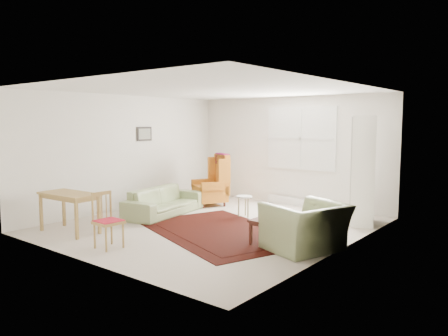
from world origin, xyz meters
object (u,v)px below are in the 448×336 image
Objects in this scene: wingback_chair at (210,180)px; cabinet at (363,170)px; armchair at (306,222)px; coffee_table at (270,232)px; stool at (244,206)px; sofa at (164,196)px; desk at (70,213)px; desk_chair at (109,221)px.

wingback_chair is 0.59× the size of cabinet.
cabinet is (0.00, 2.25, 0.59)m from armchair.
coffee_table is 1.17× the size of stool.
sofa reaches higher than stool.
wingback_chair is at bearing 85.07° from desk.
desk is (-3.16, -1.49, 0.14)m from coffee_table.
armchair is at bearing -51.22° from desk_chair.
desk_chair reaches higher than desk.
armchair is at bearing -107.66° from sofa.
sofa is 1.38m from wingback_chair.
cabinet reaches higher than wingback_chair.
coffee_table is at bearing -45.17° from desk_chair.
armchair reaches higher than sofa.
armchair reaches higher than coffee_table.
stool is at bearing -176.79° from cabinet.
armchair reaches higher than desk.
cabinet is at bearing 76.33° from coffee_table.
sofa is 4.44× the size of stool.
stool is (1.41, 0.87, -0.17)m from sofa.
desk_chair is (-1.83, -1.67, 0.22)m from coffee_table.
wingback_chair reaches higher than stool.
armchair is 2.97m from desk_chair.
sofa is 3.80× the size of coffee_table.
wingback_chair reaches higher than sofa.
stool is at bearing -103.42° from armchair.
desk is at bearing -67.58° from wingback_chair.
coffee_table is 2.48m from desk_chair.
wingback_chair reaches higher than desk_chair.
stool is (1.33, -0.49, -0.38)m from wingback_chair.
desk_chair is (-2.40, -1.76, -0.00)m from armchair.
coffee_table is 2.54m from cabinet.
wingback_chair is (-3.43, 1.83, 0.17)m from armchair.
wingback_chair is 3.74m from desk_chair.
cabinet is at bearing 45.82° from desk.
desk_chair is (1.12, -2.22, 0.04)m from sofa.
armchair is 4.05m from desk.
stool is (-1.53, 1.43, 0.01)m from coffee_table.
cabinet is at bearing 34.35° from wingback_chair.
stool is 0.39× the size of desk.
sofa is 2.06m from desk.
desk reaches higher than coffee_table.
coffee_table is at bearing -110.88° from sofa.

